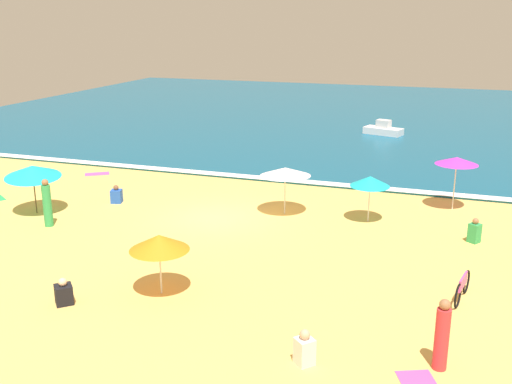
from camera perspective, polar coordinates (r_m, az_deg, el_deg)
The scene contains 17 objects.
ground_plane at distance 24.70m, azimuth -4.08°, elevation -2.46°, with size 60.00×60.00×0.00m, color #EDBC60.
ocean_water at distance 50.96m, azimuth 8.30°, elevation 7.29°, with size 60.00×44.00×0.10m, color #0F567A.
wave_breaker_foam at distance 30.32m, azimuth 0.53°, elevation 1.36°, with size 57.00×0.70×0.01m, color white.
beach_umbrella_1 at distance 24.68m, azimuth 2.78°, elevation 1.93°, with size 2.99×2.99×2.02m.
beach_umbrella_2 at distance 26.41m, azimuth -20.41°, elevation 1.86°, with size 3.21×3.21×2.16m.
beach_umbrella_3 at distance 17.77m, azimuth -9.16°, elevation -4.74°, with size 2.49×2.49×1.86m.
beach_umbrella_6 at distance 24.15m, azimuth 10.76°, elevation 1.01°, with size 1.67×1.68×1.90m.
beach_umbrella_7 at distance 26.53m, azimuth 18.49°, elevation 2.82°, with size 2.39×2.39×2.29m.
parked_bicycle at distance 18.68m, azimuth 18.96°, elevation -8.51°, with size 0.43×1.79×0.76m.
beachgoer_0 at distance 14.92m, azimuth 17.20°, elevation -12.91°, with size 0.43×0.43×1.78m.
beachgoer_1 at distance 27.25m, azimuth -13.08°, elevation -0.32°, with size 0.57×0.57×0.80m.
beachgoer_2 at distance 24.80m, azimuth -19.17°, elevation -1.07°, with size 0.46×0.46×1.91m.
beachgoer_3 at distance 23.31m, azimuth 19.99°, elevation -3.56°, with size 0.51×0.51×0.93m.
beachgoer_5 at distance 14.73m, azimuth 4.61°, elevation -14.61°, with size 0.57×0.57×0.90m.
beachgoer_6 at distance 18.31m, azimuth -17.76°, elevation -9.12°, with size 0.68×0.68×0.79m.
beach_towel_3 at distance 32.52m, azimuth -14.82°, elevation 1.67°, with size 1.38×1.22×0.01m.
small_boat_0 at distance 42.43m, azimuth 11.97°, elevation 5.81°, with size 2.79×1.81×1.00m.
Camera 1 is at (9.21, -21.50, 7.96)m, focal length 42.23 mm.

